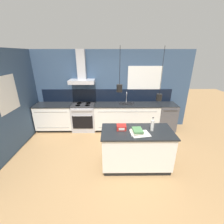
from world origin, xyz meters
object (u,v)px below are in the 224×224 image
object	(u,v)px
dishwasher	(166,117)
book_stack	(137,131)
red_supply_box	(121,127)
oven_range	(84,117)
bottle_on_island	(152,125)

from	to	relation	value
dishwasher	book_stack	world-z (taller)	book_stack
dishwasher	red_supply_box	distance (m)	2.48
dishwasher	red_supply_box	world-z (taller)	red_supply_box
red_supply_box	oven_range	bearing A→B (deg)	122.70
bottle_on_island	red_supply_box	distance (m)	0.66
book_stack	red_supply_box	distance (m)	0.36
bottle_on_island	book_stack	bearing A→B (deg)	-159.34
oven_range	bottle_on_island	size ratio (longest dim) A/B	2.95
dishwasher	bottle_on_island	distance (m)	2.16
dishwasher	bottle_on_island	bearing A→B (deg)	-118.64
book_stack	red_supply_box	world-z (taller)	red_supply_box
oven_range	book_stack	size ratio (longest dim) A/B	3.15
bottle_on_island	book_stack	world-z (taller)	bottle_on_island
bottle_on_island	book_stack	xyz separation A→B (m)	(-0.35, -0.13, -0.08)
bottle_on_island	red_supply_box	world-z (taller)	bottle_on_island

